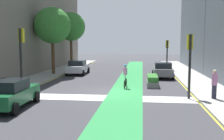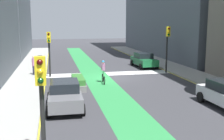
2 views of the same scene
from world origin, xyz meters
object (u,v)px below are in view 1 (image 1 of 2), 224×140
object	(u,v)px
car_green_left_near	(10,93)
street_tree_near	(52,26)
median_planter	(152,81)
car_grey_right_far	(163,70)
pedestrian_sidewalk_right_a	(214,84)
car_white_left_far	(78,67)
cyclist_in_lane	(125,76)
street_tree_far	(71,27)
traffic_signal_near_left	(21,49)
traffic_signal_near_right	(190,54)
traffic_signal_far_right	(167,49)

from	to	relation	value
car_green_left_near	street_tree_near	size ratio (longest dim) A/B	0.59
car_green_left_near	median_planter	world-z (taller)	car_green_left_near
car_grey_right_far	pedestrian_sidewalk_right_a	xyz separation A→B (m)	(2.33, -10.31, 0.26)
street_tree_near	median_planter	world-z (taller)	street_tree_near
car_white_left_far	median_planter	bearing A→B (deg)	-40.34
car_green_left_near	cyclist_in_lane	xyz separation A→B (m)	(5.83, 7.12, 0.17)
pedestrian_sidewalk_right_a	car_green_left_near	bearing A→B (deg)	-165.13
street_tree_near	median_planter	bearing A→B (deg)	-29.12
car_grey_right_far	street_tree_far	world-z (taller)	street_tree_far
car_green_left_near	pedestrian_sidewalk_right_a	bearing A→B (deg)	14.87
street_tree_far	traffic_signal_near_left	bearing A→B (deg)	-84.09
traffic_signal_near_right	street_tree_near	bearing A→B (deg)	139.83
median_planter	street_tree_near	bearing A→B (deg)	150.88
traffic_signal_far_right	street_tree_far	world-z (taller)	street_tree_far
traffic_signal_near_right	cyclist_in_lane	size ratio (longest dim) A/B	2.20
car_white_left_far	street_tree_near	xyz separation A→B (m)	(-2.50, -0.96, 4.56)
traffic_signal_near_right	street_tree_near	world-z (taller)	street_tree_near
traffic_signal_near_left	street_tree_far	size ratio (longest dim) A/B	0.58
car_green_left_near	cyclist_in_lane	size ratio (longest dim) A/B	2.30
traffic_signal_near_left	cyclist_in_lane	size ratio (longest dim) A/B	2.43
traffic_signal_far_right	median_planter	xyz separation A→B (m)	(-2.20, -11.37, -2.29)
cyclist_in_lane	traffic_signal_near_left	bearing A→B (deg)	-154.29
car_grey_right_far	traffic_signal_far_right	bearing A→B (deg)	81.25
traffic_signal_far_right	car_green_left_near	world-z (taller)	traffic_signal_far_right
car_white_left_far	street_tree_near	distance (m)	5.29
street_tree_near	car_grey_right_far	bearing A→B (deg)	-4.58
traffic_signal_far_right	median_planter	distance (m)	11.80
car_green_left_near	cyclist_in_lane	world-z (taller)	cyclist_in_lane
car_white_left_far	street_tree_near	bearing A→B (deg)	-159.09
cyclist_in_lane	traffic_signal_far_right	bearing A→B (deg)	71.02
traffic_signal_near_right	car_white_left_far	bearing A→B (deg)	131.10
traffic_signal_far_right	car_grey_right_far	world-z (taller)	traffic_signal_far_right
car_green_left_near	street_tree_near	bearing A→B (deg)	100.07
traffic_signal_far_right	street_tree_far	size ratio (longest dim) A/B	0.49
car_green_left_near	street_tree_far	size ratio (longest dim) A/B	0.55
traffic_signal_near_right	car_green_left_near	size ratio (longest dim) A/B	0.95
street_tree_near	cyclist_in_lane	bearing A→B (deg)	-40.68
car_grey_right_far	median_planter	xyz separation A→B (m)	(-1.21, -4.93, -0.40)
traffic_signal_near_right	car_white_left_far	xyz separation A→B (m)	(-10.15, 11.64, -2.06)
car_grey_right_far	median_planter	distance (m)	5.09
traffic_signal_near_right	median_planter	xyz separation A→B (m)	(-2.11, 4.81, -2.46)
cyclist_in_lane	median_planter	distance (m)	2.60
traffic_signal_far_right	pedestrian_sidewalk_right_a	bearing A→B (deg)	-85.43
traffic_signal_near_right	car_white_left_far	size ratio (longest dim) A/B	0.96
traffic_signal_near_left	street_tree_far	bearing A→B (deg)	95.91
traffic_signal_far_right	street_tree_far	distance (m)	14.37
cyclist_in_lane	median_planter	size ratio (longest dim) A/B	0.58
car_green_left_near	street_tree_far	world-z (taller)	street_tree_far
traffic_signal_far_right	car_white_left_far	size ratio (longest dim) A/B	0.90
traffic_signal_near_right	traffic_signal_near_left	distance (m)	11.21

